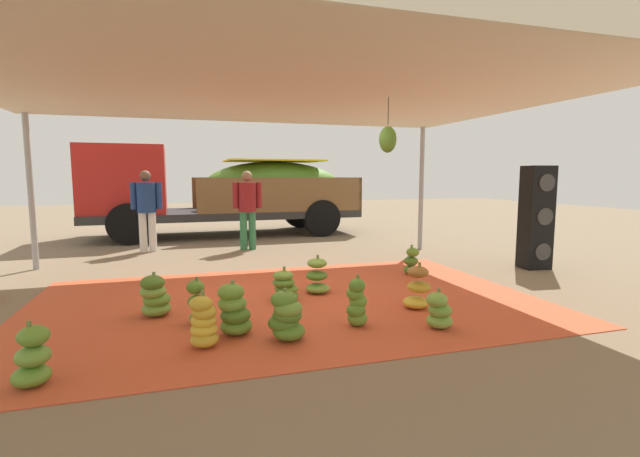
{
  "coord_description": "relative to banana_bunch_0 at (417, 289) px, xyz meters",
  "views": [
    {
      "loc": [
        -1.26,
        -5.52,
        1.63
      ],
      "look_at": [
        0.74,
        1.02,
        0.83
      ],
      "focal_mm": 24.91,
      "sensor_mm": 36.0,
      "label": 1
    }
  ],
  "objects": [
    {
      "name": "banana_bunch_9",
      "position": [
        -1.78,
        -0.57,
        -0.01
      ],
      "size": [
        0.44,
        0.43,
        0.53
      ],
      "color": "#518428",
      "rests_on": "tarp_orange"
    },
    {
      "name": "tent_canopy",
      "position": [
        -1.44,
        0.67,
        2.44
      ],
      "size": [
        8.0,
        7.0,
        2.77
      ],
      "color": "#9EA0A5",
      "rests_on": "ground"
    },
    {
      "name": "banana_bunch_5",
      "position": [
        -1.49,
        0.82,
        -0.06
      ],
      "size": [
        0.46,
        0.44,
        0.45
      ],
      "color": "#6B9E38",
      "rests_on": "tarp_orange"
    },
    {
      "name": "speaker_stack",
      "position": [
        3.22,
        1.58,
        0.66
      ],
      "size": [
        0.5,
        0.45,
        1.82
      ],
      "color": "black",
      "rests_on": "ground"
    },
    {
      "name": "ground_plane",
      "position": [
        -1.45,
        3.76,
        -0.25
      ],
      "size": [
        40.0,
        40.0,
        0.0
      ],
      "primitive_type": "plane",
      "color": "#7F6B51"
    },
    {
      "name": "banana_bunch_2",
      "position": [
        -0.15,
        -0.73,
        -0.06
      ],
      "size": [
        0.4,
        0.39,
        0.44
      ],
      "color": "#75A83D",
      "rests_on": "tarp_orange"
    },
    {
      "name": "banana_bunch_3",
      "position": [
        -2.26,
        -0.27,
        0.01
      ],
      "size": [
        0.44,
        0.43,
        0.57
      ],
      "color": "#60932D",
      "rests_on": "tarp_orange"
    },
    {
      "name": "banana_bunch_7",
      "position": [
        -2.58,
        -0.52,
        -0.01
      ],
      "size": [
        0.35,
        0.37,
        0.54
      ],
      "color": "gold",
      "rests_on": "tarp_orange"
    },
    {
      "name": "worker_0",
      "position": [
        -1.38,
        5.11,
        0.77
      ],
      "size": [
        0.64,
        0.39,
        1.75
      ],
      "color": "#337A4C",
      "rests_on": "ground"
    },
    {
      "name": "banana_bunch_1",
      "position": [
        -3.88,
        -0.95,
        -0.02
      ],
      "size": [
        0.4,
        0.4,
        0.51
      ],
      "color": "#60932D",
      "rests_on": "tarp_orange"
    },
    {
      "name": "banana_bunch_6",
      "position": [
        -2.61,
        0.19,
        -0.02
      ],
      "size": [
        0.33,
        0.33,
        0.53
      ],
      "color": "#6B9E38",
      "rests_on": "tarp_orange"
    },
    {
      "name": "banana_bunch_4",
      "position": [
        -0.95,
        -0.38,
        0.0
      ],
      "size": [
        0.31,
        0.32,
        0.57
      ],
      "color": "#60932D",
      "rests_on": "tarp_orange"
    },
    {
      "name": "banana_bunch_8",
      "position": [
        0.86,
        1.72,
        -0.03
      ],
      "size": [
        0.33,
        0.33,
        0.5
      ],
      "color": "#518428",
      "rests_on": "tarp_orange"
    },
    {
      "name": "cargo_truck_main",
      "position": [
        -1.74,
        7.82,
        1.03
      ],
      "size": [
        7.23,
        2.65,
        2.4
      ],
      "color": "#2D2D2D",
      "rests_on": "ground"
    },
    {
      "name": "banana_bunch_10",
      "position": [
        -3.08,
        0.6,
        -0.01
      ],
      "size": [
        0.45,
        0.45,
        0.53
      ],
      "color": "#6B9E38",
      "rests_on": "tarp_orange"
    },
    {
      "name": "worker_1",
      "position": [
        -3.5,
        5.46,
        0.78
      ],
      "size": [
        0.64,
        0.39,
        1.76
      ],
      "color": "silver",
      "rests_on": "ground"
    },
    {
      "name": "banana_bunch_0",
      "position": [
        0.0,
        0.0,
        0.0
      ],
      "size": [
        0.45,
        0.41,
        0.58
      ],
      "color": "gold",
      "rests_on": "tarp_orange"
    },
    {
      "name": "banana_bunch_11",
      "position": [
        -0.97,
        1.06,
        -0.02
      ],
      "size": [
        0.47,
        0.47,
        0.54
      ],
      "color": "#75A83D",
      "rests_on": "tarp_orange"
    },
    {
      "name": "tarp_orange",
      "position": [
        -1.45,
        0.76,
        -0.25
      ],
      "size": [
        6.48,
        4.17,
        0.01
      ],
      "primitive_type": "cube",
      "color": "#D1512D",
      "rests_on": "ground"
    }
  ]
}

